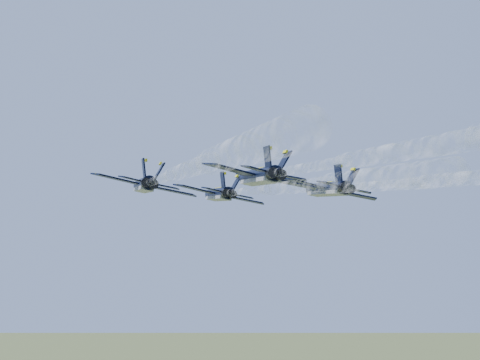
# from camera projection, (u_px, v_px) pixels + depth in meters

# --- Properties ---
(jet_lead) EXTENTS (12.69, 17.52, 4.43)m
(jet_lead) POSITION_uv_depth(u_px,v_px,m) (218.00, 194.00, 105.73)
(jet_lead) COLOR black
(jet_left) EXTENTS (12.69, 17.52, 4.43)m
(jet_left) POSITION_uv_depth(u_px,v_px,m) (144.00, 185.00, 92.83)
(jet_left) COLOR black
(jet_right) EXTENTS (12.69, 17.52, 4.43)m
(jet_right) POSITION_uv_depth(u_px,v_px,m) (327.00, 189.00, 98.23)
(jet_right) COLOR black
(jet_slot) EXTENTS (12.69, 17.52, 4.43)m
(jet_slot) POSITION_uv_depth(u_px,v_px,m) (259.00, 177.00, 83.57)
(jet_slot) COLOR black
(smoke_trail_lead) EXTENTS (22.95, 57.79, 1.99)m
(smoke_trail_lead) POSITION_uv_depth(u_px,v_px,m) (322.00, 146.00, 61.96)
(smoke_trail_lead) COLOR white
(smoke_trail_left) EXTENTS (22.95, 57.79, 1.99)m
(smoke_trail_left) POSITION_uv_depth(u_px,v_px,m) (208.00, 116.00, 49.05)
(smoke_trail_left) COLOR white
(smoke_trail_slot) EXTENTS (22.95, 57.79, 1.99)m
(smoke_trail_slot) POSITION_uv_depth(u_px,v_px,m) (464.00, 82.00, 39.79)
(smoke_trail_slot) COLOR white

